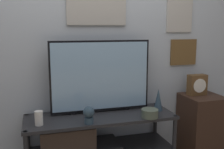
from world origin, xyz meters
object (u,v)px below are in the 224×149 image
Objects in this scene: television at (101,76)px; vase_slim_bronze at (158,100)px; vase_wide_bowl at (150,113)px; decorative_bust at (89,114)px; candle_jar at (39,118)px; mantel_clock at (197,85)px.

vase_slim_bronze is (0.59, -0.12, -0.26)m from television.
decorative_bust is (-0.60, -0.00, 0.05)m from vase_wide_bowl.
mantel_clock is (1.73, 0.20, 0.16)m from candle_jar.
candle_jar is 0.44m from decorative_bust.
decorative_bust is (-0.19, -0.30, -0.29)m from television.
television reaches higher than vase_slim_bronze.
mantel_clock is (1.30, 0.28, 0.13)m from decorative_bust.
decorative_bust is at bearing -11.33° from candle_jar.
television is 0.72m from candle_jar.
mantel_clock is (1.11, -0.01, -0.15)m from television.
vase_wide_bowl is 1.27× the size of candle_jar.
mantel_clock is at bearing -0.74° from television.
television is at bearing 18.92° from candle_jar.
vase_slim_bronze is 1.80× the size of candle_jar.
decorative_bust is at bearing -122.00° from television.
mantel_clock is at bearing 12.33° from decorative_bust.
candle_jar is at bearing 175.33° from vase_wide_bowl.
vase_wide_bowl is 1.03m from candle_jar.
mantel_clock reaches higher than candle_jar.
vase_slim_bronze reaches higher than decorative_bust.
vase_wide_bowl is at bearing -35.79° from television.
candle_jar is at bearing -161.08° from television.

